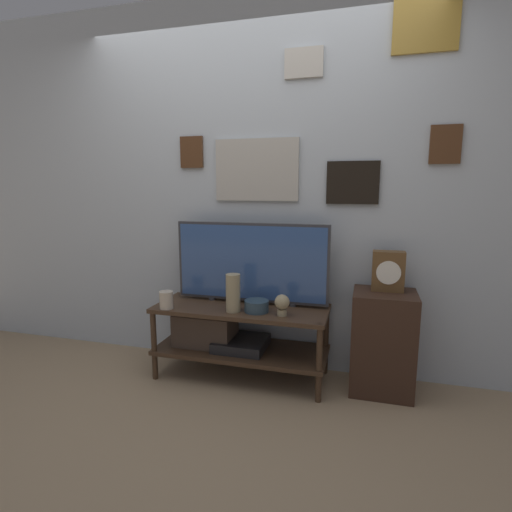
# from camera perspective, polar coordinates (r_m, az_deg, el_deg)

# --- Properties ---
(ground_plane) EXTENTS (12.00, 12.00, 0.00)m
(ground_plane) POSITION_cam_1_polar(r_m,az_deg,el_deg) (2.81, -3.91, -19.11)
(ground_plane) COLOR #997F60
(wall_back) EXTENTS (6.40, 0.08, 2.70)m
(wall_back) POSITION_cam_1_polar(r_m,az_deg,el_deg) (3.00, -0.40, 9.77)
(wall_back) COLOR #B2BCC6
(wall_back) RESTS_ON ground_plane
(media_console) EXTENTS (1.23, 0.48, 0.52)m
(media_console) POSITION_cam_1_polar(r_m,az_deg,el_deg) (2.94, -4.01, -10.68)
(media_console) COLOR #422D1E
(media_console) RESTS_ON ground_plane
(television) EXTENTS (1.12, 0.05, 0.59)m
(television) POSITION_cam_1_polar(r_m,az_deg,el_deg) (2.86, -0.70, -0.93)
(television) COLOR #333338
(television) RESTS_ON media_console
(vase_wide_bowl) EXTENTS (0.17, 0.17, 0.08)m
(vase_wide_bowl) POSITION_cam_1_polar(r_m,az_deg,el_deg) (2.73, 0.08, -7.16)
(vase_wide_bowl) COLOR #2D4251
(vase_wide_bowl) RESTS_ON media_console
(vase_tall_ceramic) EXTENTS (0.10, 0.10, 0.26)m
(vase_tall_ceramic) POSITION_cam_1_polar(r_m,az_deg,el_deg) (2.71, -3.30, -5.29)
(vase_tall_ceramic) COLOR tan
(vase_tall_ceramic) RESTS_ON media_console
(candle_jar) EXTENTS (0.10, 0.10, 0.12)m
(candle_jar) POSITION_cam_1_polar(r_m,az_deg,el_deg) (2.86, -12.69, -6.15)
(candle_jar) COLOR #C1B29E
(candle_jar) RESTS_ON media_console
(decorative_bust) EXTENTS (0.10, 0.10, 0.14)m
(decorative_bust) POSITION_cam_1_polar(r_m,az_deg,el_deg) (2.64, 3.75, -6.80)
(decorative_bust) COLOR tan
(decorative_bust) RESTS_ON media_console
(side_table) EXTENTS (0.40, 0.36, 0.68)m
(side_table) POSITION_cam_1_polar(r_m,az_deg,el_deg) (2.85, 17.63, -11.62)
(side_table) COLOR #382319
(side_table) RESTS_ON ground_plane
(mantel_clock) EXTENTS (0.20, 0.11, 0.27)m
(mantel_clock) POSITION_cam_1_polar(r_m,az_deg,el_deg) (2.76, 18.36, -2.07)
(mantel_clock) COLOR brown
(mantel_clock) RESTS_ON side_table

